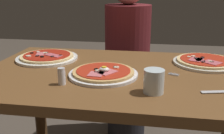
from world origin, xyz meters
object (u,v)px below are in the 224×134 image
Objects in this scene: pizza_across_left at (47,57)px; pizza_foreground at (103,73)px; water_glass_near at (154,83)px; fork at (159,72)px; salt_shaker at (62,76)px; dining_table at (123,95)px; pizza_across_right at (205,62)px; diner_person at (127,64)px.

pizza_foreground is at bearing -31.47° from pizza_across_left.
water_glass_near is (0.21, -0.15, 0.03)m from pizza_foreground.
salt_shaker reaches higher than fork.
dining_table is 0.30m from water_glass_near.
pizza_foreground is 0.52m from pizza_across_right.
diner_person reaches higher than fork.
pizza_across_left reaches higher than dining_table.
diner_person reaches higher than water_glass_near.
diner_person is at bearing 79.81° from salt_shaker.
pizza_foreground is 0.93× the size of pizza_across_left.
pizza_foreground is at bearing -151.52° from pizza_across_right.
pizza_across_right is at bearing 25.80° from dining_table.
dining_table is at bearing -18.73° from pizza_across_left.
pizza_across_right is (0.80, 0.04, 0.00)m from pizza_across_left.
diner_person is (0.02, 0.78, -0.19)m from pizza_foreground.
water_glass_near is (0.55, -0.36, 0.03)m from pizza_across_left.
fork is at bearing 19.67° from pizza_foreground.
diner_person is at bearing 88.33° from pizza_foreground.
dining_table is at bearing 41.12° from salt_shaker.
fork is at bearing 84.86° from water_glass_near.
dining_table is 0.19m from fork.
dining_table is at bearing 94.59° from diner_person.
salt_shaker is 0.94m from diner_person.
dining_table is 4.04× the size of pizza_across_left.
dining_table is 14.77× the size of water_glass_near.
dining_table is at bearing 39.46° from pizza_foreground.
pizza_foreground is 0.26m from water_glass_near.
dining_table is 0.46m from pizza_across_left.
diner_person is (-0.21, 0.69, -0.18)m from fork.
salt_shaker reaches higher than pizza_across_left.
pizza_across_left is at bearing -177.06° from pizza_across_right.
pizza_across_right is at bearing 28.48° from pizza_foreground.
water_glass_near is (-0.25, -0.40, 0.03)m from pizza_across_right.
diner_person is (-0.06, 0.71, -0.06)m from dining_table.
pizza_across_right is 0.28m from fork.
water_glass_near is (0.13, -0.22, 0.15)m from dining_table.
diner_person reaches higher than pizza_across_left.
pizza_across_right is 0.47m from water_glass_near.
pizza_across_left is 0.39m from salt_shaker.
pizza_across_left is 0.27× the size of diner_person.
pizza_across_right is at bearing 36.28° from fork.
pizza_across_left is 2.10× the size of fork.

